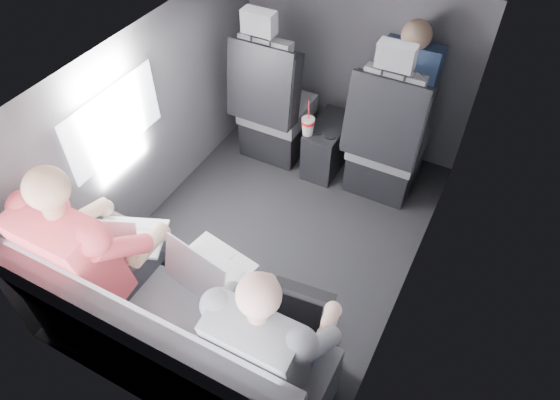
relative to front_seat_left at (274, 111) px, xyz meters
The scene contains 19 objects.
floor 1.03m from the front_seat_left, 61.81° to the right, with size 2.60×2.60×0.00m, color black.
ceiling 1.34m from the front_seat_left, 61.81° to the right, with size 2.60×2.60×0.00m, color #B2B2AD.
panel_left 0.99m from the front_seat_left, 118.19° to the right, with size 0.02×2.60×1.35m, color #56565B.
panel_right 1.61m from the front_seat_left, 31.88° to the right, with size 0.02×2.60×1.35m, color #56565B.
panel_front 0.70m from the front_seat_left, 45.65° to the left, with size 1.80×0.02×1.35m, color #56565B.
panel_back 2.20m from the front_seat_left, 78.12° to the right, with size 1.80×0.02×1.35m, color #56565B.
side_window 1.32m from the front_seat_left, 110.67° to the right, with size 0.02×0.75×0.42m, color white.
seatbelt 1.00m from the front_seat_left, 10.68° to the right, with size 0.05×0.01×0.65m, color black.
front_seat_left is the anchor object (origin of this frame).
front_seat_right 0.90m from the front_seat_left, ahead, with size 0.52×0.58×1.26m.
center_console 0.49m from the front_seat_left, ahead, with size 0.24×0.48×0.41m.
rear_bench 1.96m from the front_seat_left, 76.69° to the right, with size 1.60×0.57×0.92m.
soda_cup 0.38m from the front_seat_left, 20.92° to the right, with size 0.10×0.10×0.29m.
laptop_white 1.69m from the front_seat_left, 90.37° to the right, with size 0.44×0.47×0.27m.
laptop_silver 1.70m from the front_seat_left, 72.91° to the right, with size 0.42×0.40×0.27m.
laptop_black 1.90m from the front_seat_left, 58.66° to the right, with size 0.34×0.31×0.23m.
passenger_rear_left 1.83m from the front_seat_left, 91.14° to the right, with size 0.55×0.66×1.30m.
passenger_rear_right 2.06m from the front_seat_left, 61.71° to the right, with size 0.49×0.61×1.20m.
passenger_front_right 1.00m from the front_seat_left, 15.98° to the left, with size 0.39×0.39×0.78m.
Camera 1 is at (1.06, -1.93, 2.64)m, focal length 32.00 mm.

